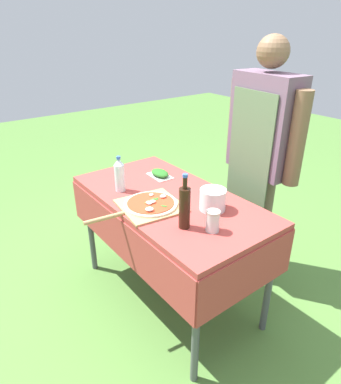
{
  "coord_description": "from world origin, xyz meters",
  "views": [
    {
      "loc": [
        1.53,
        -1.15,
        1.76
      ],
      "look_at": [
        0.01,
        0.0,
        0.84
      ],
      "focal_mm": 32.0,
      "sensor_mm": 36.0,
      "label": 1
    }
  ],
  "objects": [
    {
      "name": "herb_container",
      "position": [
        -0.3,
        0.15,
        0.82
      ],
      "size": [
        0.2,
        0.13,
        0.05
      ],
      "rotation": [
        0.0,
        0.0,
        -0.06
      ],
      "color": "silver",
      "rests_on": "prep_table"
    },
    {
      "name": "oil_bottle",
      "position": [
        0.33,
        -0.15,
        0.92
      ],
      "size": [
        0.06,
        0.06,
        0.31
      ],
      "color": "black",
      "rests_on": "prep_table"
    },
    {
      "name": "ground_plane",
      "position": [
        0.0,
        0.0,
        0.0
      ],
      "size": [
        12.0,
        12.0,
        0.0
      ],
      "primitive_type": "plane",
      "color": "#517F38"
    },
    {
      "name": "mixing_tub",
      "position": [
        0.28,
        0.11,
        0.86
      ],
      "size": [
        0.15,
        0.15,
        0.13
      ],
      "primitive_type": "cylinder",
      "color": "silver",
      "rests_on": "prep_table"
    },
    {
      "name": "prep_table",
      "position": [
        0.0,
        0.0,
        0.7
      ],
      "size": [
        1.36,
        0.72,
        0.8
      ],
      "color": "#A83D38",
      "rests_on": "ground"
    },
    {
      "name": "water_bottle",
      "position": [
        -0.27,
        -0.19,
        0.91
      ],
      "size": [
        0.07,
        0.07,
        0.24
      ],
      "color": "silver",
      "rests_on": "prep_table"
    },
    {
      "name": "pizza_on_peel",
      "position": [
        0.03,
        -0.18,
        0.81
      ],
      "size": [
        0.39,
        0.6,
        0.06
      ],
      "rotation": [
        0.0,
        0.0,
        -0.14
      ],
      "color": "tan",
      "rests_on": "prep_table"
    },
    {
      "name": "sauce_jar",
      "position": [
        0.45,
        -0.06,
        0.85
      ],
      "size": [
        0.07,
        0.07,
        0.12
      ],
      "color": "silver",
      "rests_on": "prep_table"
    },
    {
      "name": "person_cook",
      "position": [
        0.16,
        0.66,
        1.02
      ],
      "size": [
        0.64,
        0.25,
        1.73
      ],
      "rotation": [
        0.0,
        0.0,
        3.04
      ],
      "color": "#70604C",
      "rests_on": "ground"
    }
  ]
}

